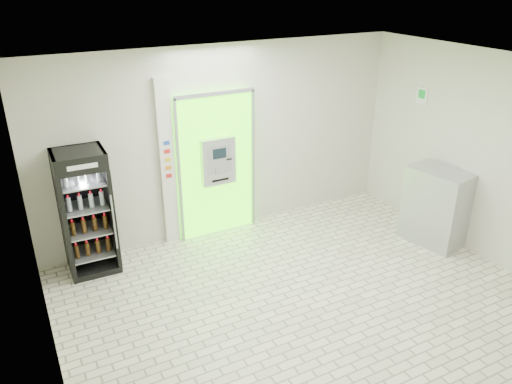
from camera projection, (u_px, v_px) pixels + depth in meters
ground at (307, 305)px, 6.46m from camera, size 6.00×6.00×0.00m
room_shell at (314, 174)px, 5.70m from camera, size 6.00×6.00×6.00m
atm_assembly at (216, 164)px, 7.85m from camera, size 1.30×0.24×2.33m
pillar at (167, 164)px, 7.49m from camera, size 0.22×0.11×2.60m
beverage_cooler at (87, 214)px, 6.92m from camera, size 0.69×0.65×1.80m
steel_cabinet at (436, 206)px, 7.76m from camera, size 0.78×1.01×1.21m
exit_sign at (422, 96)px, 7.98m from camera, size 0.02×0.22×0.26m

